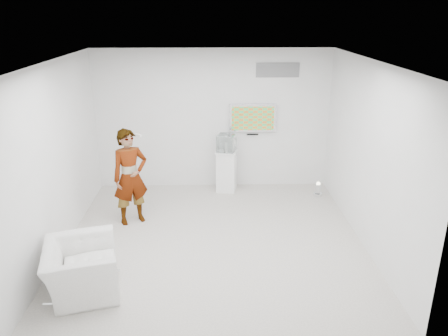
{
  "coord_description": "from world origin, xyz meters",
  "views": [
    {
      "loc": [
        -0.03,
        -6.64,
        3.73
      ],
      "look_at": [
        0.18,
        0.6,
        1.09
      ],
      "focal_mm": 35.0,
      "sensor_mm": 36.0,
      "label": 1
    }
  ],
  "objects_px": {
    "tv": "(253,118)",
    "armchair": "(81,269)",
    "floor_uplight": "(318,189)",
    "pedestal": "(226,171)",
    "person": "(130,177)"
  },
  "relations": [
    {
      "from": "person",
      "to": "floor_uplight",
      "type": "distance_m",
      "value": 3.94
    },
    {
      "from": "tv",
      "to": "armchair",
      "type": "height_order",
      "value": "tv"
    },
    {
      "from": "person",
      "to": "armchair",
      "type": "relative_size",
      "value": 1.63
    },
    {
      "from": "person",
      "to": "pedestal",
      "type": "xyz_separation_m",
      "value": [
        1.79,
        1.45,
        -0.44
      ]
    },
    {
      "from": "pedestal",
      "to": "floor_uplight",
      "type": "height_order",
      "value": "pedestal"
    },
    {
      "from": "tv",
      "to": "floor_uplight",
      "type": "bearing_deg",
      "value": -24.96
    },
    {
      "from": "tv",
      "to": "person",
      "type": "bearing_deg",
      "value": -144.1
    },
    {
      "from": "tv",
      "to": "pedestal",
      "type": "height_order",
      "value": "tv"
    },
    {
      "from": "armchair",
      "to": "pedestal",
      "type": "distance_m",
      "value": 4.17
    },
    {
      "from": "person",
      "to": "pedestal",
      "type": "bearing_deg",
      "value": 10.42
    },
    {
      "from": "tv",
      "to": "pedestal",
      "type": "xyz_separation_m",
      "value": [
        -0.57,
        -0.26,
        -1.1
      ]
    },
    {
      "from": "armchair",
      "to": "floor_uplight",
      "type": "distance_m",
      "value": 5.18
    },
    {
      "from": "tv",
      "to": "armchair",
      "type": "xyz_separation_m",
      "value": [
        -2.7,
        -3.84,
        -1.2
      ]
    },
    {
      "from": "floor_uplight",
      "to": "armchair",
      "type": "bearing_deg",
      "value": -141.76
    },
    {
      "from": "person",
      "to": "armchair",
      "type": "bearing_deg",
      "value": -127.92
    }
  ]
}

